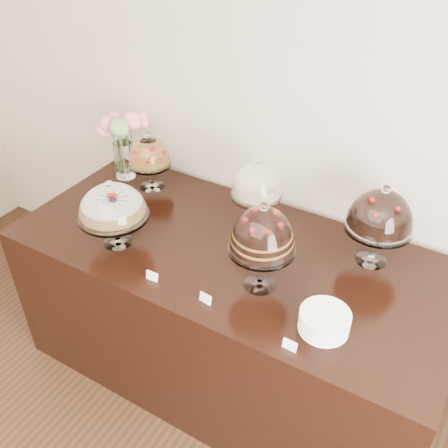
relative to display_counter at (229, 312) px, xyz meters
The scene contains 12 objects.
wall_back 1.19m from the display_counter, 86.41° to the left, with size 5.00×0.04×3.00m, color #C2B19C.
display_counter is the anchor object (origin of this frame).
cake_stand_sugar_sponge 0.88m from the display_counter, 154.56° to the right, with size 0.35×0.35×0.36m.
cake_stand_choco_layer 0.80m from the display_counter, 32.04° to the right, with size 0.29×0.29×0.45m.
cake_stand_cheesecake 0.74m from the display_counter, 86.27° to the left, with size 0.27×0.27×0.40m.
cake_stand_dark_choco 1.00m from the display_counter, 22.83° to the left, with size 0.31×0.31×0.42m.
cake_stand_fruit_tart 1.00m from the display_counter, 157.91° to the left, with size 0.25×0.25×0.35m.
flower_vase 1.20m from the display_counter, 161.17° to the left, with size 0.26×0.29×0.43m.
plate_stack 0.83m from the display_counter, 24.08° to the right, with size 0.20×0.20×0.09m.
price_card_left 0.63m from the display_counter, 116.31° to the right, with size 0.06×0.01×0.04m, color white.
price_card_right 0.83m from the display_counter, 39.39° to the right, with size 0.06×0.01×0.04m, color white.
price_card_extra 0.61m from the display_counter, 75.15° to the right, with size 0.06×0.01×0.04m, color white.
Camera 1 is at (0.93, 0.76, 2.45)m, focal length 40.00 mm.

